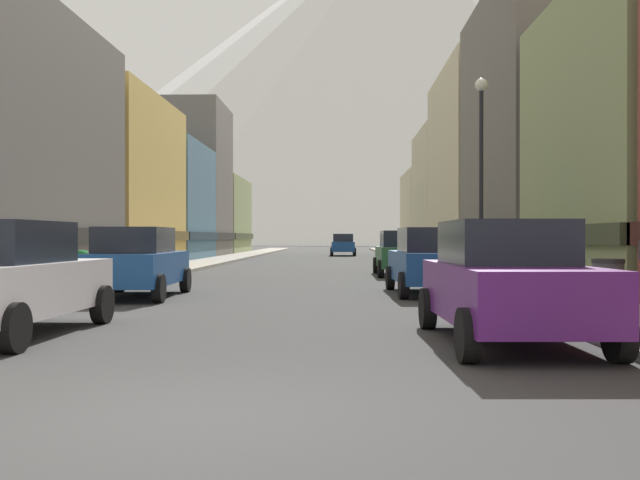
{
  "coord_description": "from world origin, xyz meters",
  "views": [
    {
      "loc": [
        1.38,
        -6.04,
        1.54
      ],
      "look_at": [
        0.42,
        28.12,
        1.39
      ],
      "focal_mm": 40.69,
      "sensor_mm": 36.0,
      "label": 1
    }
  ],
  "objects_px": {
    "car_right_0": "(507,281)",
    "potted_plant_1": "(82,264)",
    "trash_bin_right": "(608,285)",
    "car_right_1": "(431,261)",
    "streetlamp_right": "(481,150)",
    "car_left_1": "(137,262)",
    "car_driving_0": "(343,245)",
    "pedestrian_0": "(454,252)",
    "car_right_2": "(402,253)",
    "potted_plant_0": "(529,263)",
    "pedestrian_1": "(151,251)",
    "car_left_0": "(4,278)"
  },
  "relations": [
    {
      "from": "trash_bin_right",
      "to": "potted_plant_0",
      "type": "relative_size",
      "value": 0.95
    },
    {
      "from": "car_right_2",
      "to": "potted_plant_1",
      "type": "distance_m",
      "value": 12.12
    },
    {
      "from": "potted_plant_1",
      "to": "pedestrian_1",
      "type": "relative_size",
      "value": 0.56
    },
    {
      "from": "car_left_0",
      "to": "potted_plant_1",
      "type": "bearing_deg",
      "value": 104.63
    },
    {
      "from": "car_left_0",
      "to": "car_left_1",
      "type": "relative_size",
      "value": 1.0
    },
    {
      "from": "streetlamp_right",
      "to": "car_driving_0",
      "type": "bearing_deg",
      "value": 95.55
    },
    {
      "from": "car_driving_0",
      "to": "car_left_0",
      "type": "bearing_deg",
      "value": -96.4
    },
    {
      "from": "car_driving_0",
      "to": "pedestrian_1",
      "type": "distance_m",
      "value": 31.23
    },
    {
      "from": "car_right_2",
      "to": "trash_bin_right",
      "type": "bearing_deg",
      "value": -80.46
    },
    {
      "from": "car_left_1",
      "to": "car_driving_0",
      "type": "bearing_deg",
      "value": 82.48
    },
    {
      "from": "car_right_0",
      "to": "pedestrian_0",
      "type": "distance_m",
      "value": 20.83
    },
    {
      "from": "car_right_1",
      "to": "pedestrian_0",
      "type": "bearing_deg",
      "value": 78.28
    },
    {
      "from": "car_left_1",
      "to": "pedestrian_0",
      "type": "distance_m",
      "value": 16.44
    },
    {
      "from": "car_left_1",
      "to": "streetlamp_right",
      "type": "distance_m",
      "value": 9.93
    },
    {
      "from": "potted_plant_0",
      "to": "car_right_1",
      "type": "bearing_deg",
      "value": -144.67
    },
    {
      "from": "car_right_0",
      "to": "streetlamp_right",
      "type": "distance_m",
      "value": 10.55
    },
    {
      "from": "car_left_1",
      "to": "trash_bin_right",
      "type": "relative_size",
      "value": 4.54
    },
    {
      "from": "potted_plant_0",
      "to": "pedestrian_1",
      "type": "distance_m",
      "value": 15.07
    },
    {
      "from": "car_right_0",
      "to": "pedestrian_1",
      "type": "bearing_deg",
      "value": 118.72
    },
    {
      "from": "potted_plant_0",
      "to": "car_left_1",
      "type": "bearing_deg",
      "value": -162.11
    },
    {
      "from": "car_left_0",
      "to": "trash_bin_right",
      "type": "relative_size",
      "value": 4.54
    },
    {
      "from": "potted_plant_0",
      "to": "streetlamp_right",
      "type": "distance_m",
      "value": 3.82
    },
    {
      "from": "car_driving_0",
      "to": "streetlamp_right",
      "type": "bearing_deg",
      "value": -84.45
    },
    {
      "from": "car_left_0",
      "to": "car_right_0",
      "type": "height_order",
      "value": "same"
    },
    {
      "from": "car_right_1",
      "to": "potted_plant_0",
      "type": "height_order",
      "value": "car_right_1"
    },
    {
      "from": "car_right_1",
      "to": "pedestrian_1",
      "type": "height_order",
      "value": "pedestrian_1"
    },
    {
      "from": "car_right_2",
      "to": "car_left_0",
      "type": "bearing_deg",
      "value": -113.19
    },
    {
      "from": "car_right_0",
      "to": "trash_bin_right",
      "type": "xyz_separation_m",
      "value": [
        2.55,
        3.01,
        -0.26
      ]
    },
    {
      "from": "car_left_0",
      "to": "car_left_1",
      "type": "height_order",
      "value": "same"
    },
    {
      "from": "car_right_2",
      "to": "trash_bin_right",
      "type": "distance_m",
      "value": 15.38
    },
    {
      "from": "car_right_0",
      "to": "pedestrian_1",
      "type": "distance_m",
      "value": 20.91
    },
    {
      "from": "car_right_0",
      "to": "potted_plant_0",
      "type": "distance_m",
      "value": 11.6
    },
    {
      "from": "car_right_0",
      "to": "car_right_1",
      "type": "relative_size",
      "value": 1.0
    },
    {
      "from": "car_right_1",
      "to": "streetlamp_right",
      "type": "distance_m",
      "value": 3.62
    },
    {
      "from": "potted_plant_0",
      "to": "pedestrian_1",
      "type": "height_order",
      "value": "pedestrian_1"
    },
    {
      "from": "potted_plant_0",
      "to": "streetlamp_right",
      "type": "relative_size",
      "value": 0.18
    },
    {
      "from": "trash_bin_right",
      "to": "pedestrian_1",
      "type": "bearing_deg",
      "value": 129.42
    },
    {
      "from": "streetlamp_right",
      "to": "car_right_0",
      "type": "bearing_deg",
      "value": -98.85
    },
    {
      "from": "car_right_0",
      "to": "car_left_1",
      "type": "bearing_deg",
      "value": 134.74
    },
    {
      "from": "potted_plant_1",
      "to": "potted_plant_0",
      "type": "bearing_deg",
      "value": -6.25
    },
    {
      "from": "pedestrian_1",
      "to": "streetlamp_right",
      "type": "bearing_deg",
      "value": -35.79
    },
    {
      "from": "car_right_0",
      "to": "potted_plant_0",
      "type": "bearing_deg",
      "value": 73.98
    },
    {
      "from": "car_right_1",
      "to": "streetlamp_right",
      "type": "height_order",
      "value": "streetlamp_right"
    },
    {
      "from": "car_driving_0",
      "to": "potted_plant_1",
      "type": "bearing_deg",
      "value": -103.48
    },
    {
      "from": "car_left_1",
      "to": "potted_plant_1",
      "type": "relative_size",
      "value": 4.61
    },
    {
      "from": "car_driving_0",
      "to": "streetlamp_right",
      "type": "relative_size",
      "value": 0.75
    },
    {
      "from": "car_right_0",
      "to": "streetlamp_right",
      "type": "bearing_deg",
      "value": 81.15
    },
    {
      "from": "car_driving_0",
      "to": "potted_plant_1",
      "type": "relative_size",
      "value": 4.56
    },
    {
      "from": "car_right_0",
      "to": "potted_plant_1",
      "type": "distance_m",
      "value": 16.66
    },
    {
      "from": "car_left_1",
      "to": "potted_plant_1",
      "type": "bearing_deg",
      "value": 122.52
    }
  ]
}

